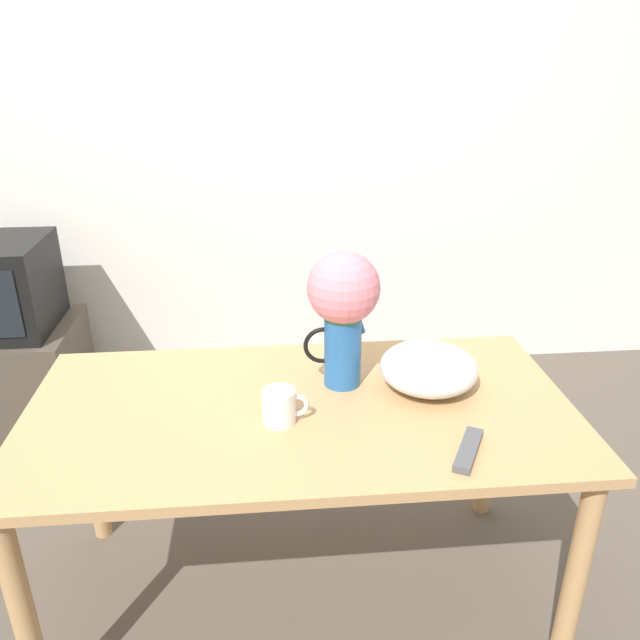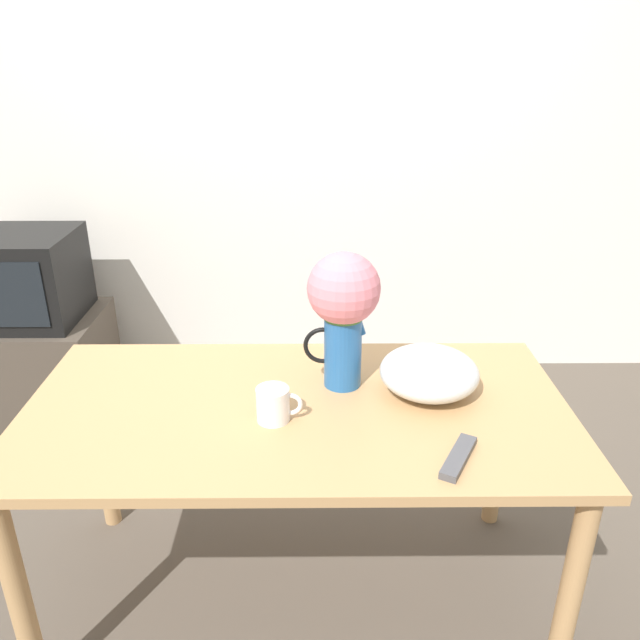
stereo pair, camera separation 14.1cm
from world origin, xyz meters
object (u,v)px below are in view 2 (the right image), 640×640
Objects in this scene: flower_vase at (343,303)px; coffee_mug at (274,404)px; white_bowl at (429,372)px; tv_set at (25,277)px.

flower_vase reaches higher than coffee_mug.
white_bowl is at bearing 18.26° from coffee_mug.
coffee_mug is (-0.19, -0.20, -0.22)m from flower_vase.
tv_set is at bearing 143.50° from flower_vase.
coffee_mug is at bearing -45.54° from tv_set.
white_bowl reaches higher than coffee_mug.
tv_set is at bearing 134.46° from coffee_mug.
white_bowl is (0.45, 0.15, 0.02)m from coffee_mug.
coffee_mug is 0.44× the size of white_bowl.
coffee_mug is at bearing -134.65° from flower_vase.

